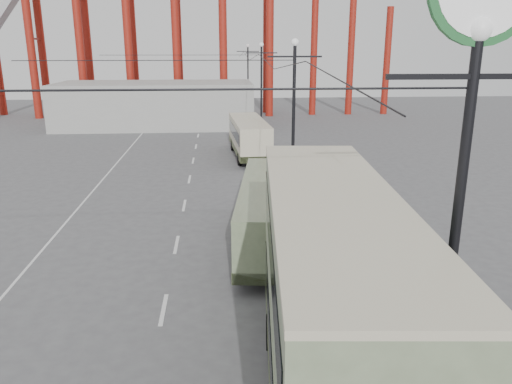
{
  "coord_description": "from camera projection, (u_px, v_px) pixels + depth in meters",
  "views": [
    {
      "loc": [
        1.01,
        -11.78,
        8.79
      ],
      "look_at": [
        2.57,
        8.15,
        3.0
      ],
      "focal_mm": 35.0,
      "sensor_mm": 36.0,
      "label": 1
    }
  ],
  "objects": [
    {
      "name": "ground",
      "position": [
        186.0,
        381.0,
        13.66
      ],
      "size": [
        160.0,
        160.0,
        0.0
      ],
      "primitive_type": "plane",
      "color": "#4F4F51",
      "rests_on": "ground"
    },
    {
      "name": "road_markings",
      "position": [
        190.0,
        188.0,
        32.46
      ],
      "size": [
        12.52,
        120.0,
        0.01
      ],
      "color": "silver",
      "rests_on": "ground"
    },
    {
      "name": "lamp_post_near",
      "position": [
        471.0,
        101.0,
        9.01
      ],
      "size": [
        3.2,
        0.44,
        10.8
      ],
      "color": "black",
      "rests_on": "ground"
    },
    {
      "name": "lamp_post_mid",
      "position": [
        293.0,
        119.0,
        30.01
      ],
      "size": [
        3.2,
        0.44,
        9.32
      ],
      "color": "black",
      "rests_on": "ground"
    },
    {
      "name": "lamp_post_far",
      "position": [
        261.0,
        90.0,
        51.08
      ],
      "size": [
        3.2,
        0.44,
        9.32
      ],
      "color": "black",
      "rests_on": "ground"
    },
    {
      "name": "lamp_post_distant",
      "position": [
        248.0,
        77.0,
        72.14
      ],
      "size": [
        3.2,
        0.44,
        9.32
      ],
      "color": "black",
      "rests_on": "ground"
    },
    {
      "name": "fairground_shed",
      "position": [
        156.0,
        104.0,
        57.52
      ],
      "size": [
        22.0,
        10.0,
        5.0
      ],
      "primitive_type": "cube",
      "color": "gray",
      "rests_on": "ground"
    },
    {
      "name": "double_decker_bus",
      "position": [
        329.0,
        300.0,
        11.37
      ],
      "size": [
        3.56,
        10.97,
        5.8
      ],
      "rotation": [
        0.0,
        0.0,
        -0.08
      ],
      "color": "#3C4827",
      "rests_on": "ground"
    },
    {
      "name": "single_decker_green",
      "position": [
        268.0,
        211.0,
        22.69
      ],
      "size": [
        3.66,
        10.66,
        2.95
      ],
      "rotation": [
        0.0,
        0.0,
        -0.12
      ],
      "color": "#6A7858",
      "rests_on": "ground"
    },
    {
      "name": "single_decker_cream",
      "position": [
        249.0,
        136.0,
        41.42
      ],
      "size": [
        3.06,
        10.04,
        3.08
      ],
      "rotation": [
        0.0,
        0.0,
        0.06
      ],
      "color": "beige",
      "rests_on": "ground"
    },
    {
      "name": "pedestrian",
      "position": [
        273.0,
        264.0,
        18.69
      ],
      "size": [
        0.77,
        0.55,
        1.96
      ],
      "primitive_type": "imported",
      "rotation": [
        0.0,
        0.0,
        3.26
      ],
      "color": "black",
      "rests_on": "ground"
    }
  ]
}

